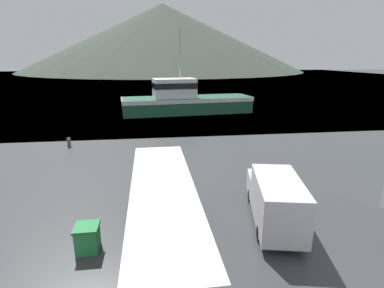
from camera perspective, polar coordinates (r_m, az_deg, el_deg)
The scene contains 8 objects.
water_surface at distance 150.16m, azimuth -7.89°, elevation 12.89°, with size 240.00×240.00×0.00m, color #475B6B.
hill_backdrop at distance 202.64m, azimuth -5.52°, elevation 19.48°, with size 172.64×172.64×40.50m, color #3D473D.
tour_bus at distance 12.52m, azimuth -5.41°, elevation -13.66°, with size 2.61×11.08×3.06m.
delivery_van at distance 15.40m, azimuth 15.54°, elevation -9.94°, with size 3.26×6.50×2.53m.
fishing_boat at distance 45.00m, azimuth -1.48°, elevation 8.33°, with size 19.57×7.49×11.75m.
storage_bin at distance 14.00m, azimuth -19.29°, elevation -16.53°, with size 1.00×1.02×1.17m.
small_boat at distance 56.40m, azimuth -7.62°, elevation 8.22°, with size 6.70×4.41×0.73m.
mooring_bollard at distance 30.00m, azimuth -22.40°, elevation 0.43°, with size 0.37×0.37×0.87m.
Camera 1 is at (0.34, -4.77, 7.93)m, focal length 28.00 mm.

